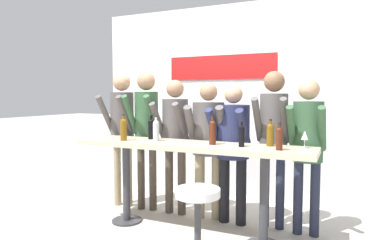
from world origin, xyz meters
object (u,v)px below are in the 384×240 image
Objects in this scene: wine_bottle_4 at (156,129)px; person_center at (208,136)px; person_center_left at (175,131)px; person_left at (146,123)px; person_right at (273,130)px; person_far_right at (308,138)px; wine_bottle_3 at (213,131)px; wine_bottle_5 at (279,137)px; wine_bottle_6 at (242,135)px; bar_stool at (198,217)px; wine_bottle_0 at (151,128)px; person_far_left at (122,123)px; wine_bottle_1 at (270,134)px; wine_glass_0 at (305,136)px; person_center_right at (233,139)px; tasting_table at (189,157)px; wine_bottle_2 at (124,128)px.

person_center is at bearing 48.72° from wine_bottle_4.
person_left is at bearing -178.73° from person_center_left.
person_right reaches higher than person_far_right.
wine_bottle_3 is 1.18× the size of wine_bottle_5.
person_left reaches higher than wine_bottle_6.
wine_bottle_5 is at bearing -110.00° from person_far_right.
wine_bottle_5 is (0.57, 0.65, 0.65)m from bar_stool.
wine_bottle_3 is 1.07× the size of wine_bottle_4.
bar_stool is 1.48m from wine_bottle_0.
person_far_left is 2.32m from wine_bottle_5.
wine_bottle_3 reaches higher than wine_bottle_1.
person_center is at bearing 116.16° from wine_bottle_3.
person_center_left is 0.87m from wine_bottle_3.
wine_bottle_6 is at bearing -112.47° from person_right.
person_center is at bearing 162.03° from wine_glass_0.
person_center_right is at bearing 146.34° from wine_bottle_1.
wine_bottle_4 is at bearing 179.41° from tasting_table.
wine_glass_0 is at bearing 4.34° from wine_bottle_4.
wine_bottle_6 is at bearing 3.73° from wine_bottle_2.
person_center is 0.80m from wine_bottle_6.
bar_stool is at bearing -27.37° from wine_bottle_2.
person_far_left is 1.09× the size of person_center.
person_center_right is at bearing -5.73° from person_far_left.
person_left is at bearing 171.51° from person_center.
person_far_right reaches higher than wine_glass_0.
tasting_table is at bearing 174.51° from wine_bottle_5.
person_center reaches higher than wine_bottle_3.
bar_stool is at bearing -55.99° from person_center_left.
person_center_right is 5.68× the size of wine_bottle_0.
wine_bottle_4 is at bearing 179.11° from wine_bottle_3.
person_center_right is (0.79, -0.03, -0.07)m from person_center_left.
bar_stool is 2.39× the size of wine_bottle_2.
person_far_left is 6.93× the size of wine_bottle_5.
wine_bottle_5 is at bearing -9.26° from wine_bottle_6.
tasting_table is 1.46× the size of person_left.
wine_bottle_2 is at bearing -148.98° from person_center_right.
wine_glass_0 is at bearing -47.27° from person_right.
wine_bottle_4 is (-0.42, 0.00, 0.29)m from tasting_table.
person_right reaches higher than wine_bottle_0.
wine_bottle_5 reaches higher than bar_stool.
wine_bottle_0 is 0.94× the size of wine_bottle_2.
wine_bottle_2 reaches higher than wine_bottle_0.
wine_bottle_0 is 1.43m from wine_bottle_1.
wine_bottle_2 is at bearing -179.14° from wine_bottle_5.
person_center_left is (-0.43, 0.50, 0.23)m from tasting_table.
wine_glass_0 is (1.63, 0.12, -0.01)m from wine_bottle_4.
person_left is at bearing 132.10° from wine_bottle_4.
wine_bottle_4 is at bearing -164.06° from person_far_right.
wine_bottle_3 is (-0.15, 0.74, 0.67)m from bar_stool.
wine_bottle_5 and wine_bottle_6 have the same top height.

